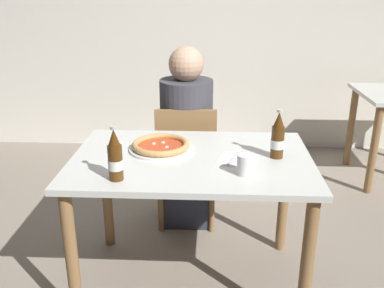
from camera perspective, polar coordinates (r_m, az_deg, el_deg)
ground_plane at (r=2.51m, az=-0.06°, el=-17.79°), size 8.00×8.00×0.00m
back_wall_tiled at (r=4.18m, az=1.52°, el=17.01°), size 7.00×0.10×2.60m
dining_table_main at (r=2.17m, az=-0.07°, el=-4.52°), size 1.20×0.80×0.75m
chair_behind_table at (r=2.80m, az=-0.75°, el=-2.07°), size 0.41×0.41×0.85m
diner_seated at (r=2.81m, az=-0.74°, el=0.25°), size 0.34×0.34×1.21m
pizza_margherita_near at (r=2.22m, az=-4.23°, el=-0.27°), size 0.33×0.33×0.04m
beer_bottle_left at (r=1.87m, az=-10.29°, el=-1.82°), size 0.07×0.07×0.25m
beer_bottle_center at (r=2.13m, az=11.45°, el=0.84°), size 0.07×0.07×0.25m
napkin_with_cutlery at (r=2.10m, az=6.14°, el=-2.06°), size 0.22×0.22×0.01m
paper_cup at (r=1.93m, az=7.11°, el=-2.78°), size 0.07×0.07×0.09m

